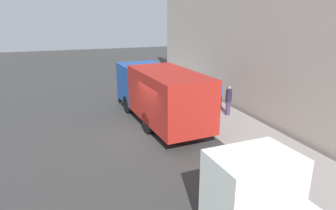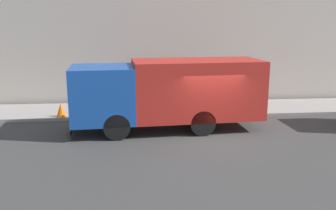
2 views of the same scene
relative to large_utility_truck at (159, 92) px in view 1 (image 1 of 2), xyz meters
The scene contains 8 objects.
ground 2.76m from the large_utility_truck, 126.39° to the right, with size 80.00×80.00×0.00m, color #363434.
sidewalk 4.10m from the large_utility_truck, 27.63° to the right, with size 3.26×30.00×0.15m, color gray.
building_facade 6.48m from the large_utility_truck, 17.73° to the right, with size 0.50×30.00×9.39m, color #B4A99C.
large_utility_truck is the anchor object (origin of this frame).
pedestrian_walking 3.13m from the large_utility_truck, 45.52° to the left, with size 0.52×0.52×1.70m.
pedestrian_standing 4.17m from the large_utility_truck, ahead, with size 0.47×0.47×1.62m.
pedestrian_third 4.03m from the large_utility_truck, ahead, with size 0.46×0.46×1.70m.
traffic_cone_orange 5.50m from the large_utility_truck, 67.61° to the left, with size 0.46×0.46×0.66m, color orange.
Camera 1 is at (-3.35, -12.50, 5.60)m, focal length 30.96 mm.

